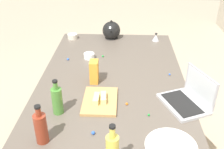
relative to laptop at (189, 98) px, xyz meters
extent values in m
cube|color=brown|center=(-0.28, -0.51, -0.51)|extent=(1.81, 1.03, 0.87)
cube|color=#60564C|center=(-0.28, -0.51, -0.06)|extent=(1.87, 1.09, 0.03)
cube|color=#B7B7BC|center=(0.02, -0.04, -0.04)|extent=(0.37, 0.32, 0.02)
cube|color=black|center=(0.02, -0.04, -0.03)|extent=(0.31, 0.25, 0.00)
cube|color=#B7B7BC|center=(-0.03, 0.07, 0.07)|extent=(0.28, 0.13, 0.20)
cube|color=silver|center=(-0.03, 0.07, 0.07)|extent=(0.25, 0.11, 0.18)
torus|color=white|center=(0.49, -0.19, 0.06)|extent=(0.25, 0.25, 0.01)
cylinder|color=maroon|center=(0.38, -0.85, 0.04)|extent=(0.07, 0.07, 0.17)
cylinder|color=maroon|center=(0.38, -0.85, 0.15)|extent=(0.03, 0.03, 0.05)
cylinder|color=black|center=(0.38, -0.85, 0.18)|extent=(0.03, 0.03, 0.01)
cylinder|color=#4C8C38|center=(0.13, -0.82, 0.04)|extent=(0.07, 0.07, 0.17)
cylinder|color=#4C8C38|center=(0.13, -0.82, 0.15)|extent=(0.03, 0.03, 0.05)
cylinder|color=black|center=(0.13, -0.82, 0.18)|extent=(0.03, 0.03, 0.01)
cylinder|color=#DBC64C|center=(0.55, -0.47, 0.18)|extent=(0.03, 0.03, 0.06)
cylinder|color=black|center=(0.55, -0.47, 0.22)|extent=(0.03, 0.03, 0.01)
cylinder|color=black|center=(-1.12, -0.55, -0.04)|extent=(0.13, 0.13, 0.01)
sphere|color=black|center=(-1.12, -0.55, 0.03)|extent=(0.18, 0.18, 0.18)
cone|color=black|center=(-1.03, -0.55, 0.05)|extent=(0.08, 0.03, 0.07)
sphere|color=black|center=(-1.12, -0.55, 0.13)|extent=(0.02, 0.02, 0.02)
cube|color=tan|center=(0.00, -0.57, -0.04)|extent=(0.31, 0.22, 0.02)
cube|color=#F4E58C|center=(0.02, -0.59, -0.01)|extent=(0.11, 0.04, 0.04)
cube|color=#F4E58C|center=(0.00, -0.55, -0.01)|extent=(0.11, 0.04, 0.04)
cylinder|color=white|center=(-0.64, -0.72, -0.02)|extent=(0.09, 0.09, 0.05)
cylinder|color=beige|center=(-1.08, -0.94, -0.02)|extent=(0.10, 0.10, 0.05)
cone|color=#B2B2B7|center=(-1.06, -0.11, -0.01)|extent=(0.07, 0.07, 0.07)
cylinder|color=black|center=(-1.06, -0.11, 0.03)|extent=(0.02, 0.02, 0.01)
cube|color=gold|center=(-0.25, -0.64, 0.04)|extent=(0.09, 0.06, 0.17)
sphere|color=green|center=(-0.67, -0.60, -0.04)|extent=(0.02, 0.02, 0.02)
sphere|color=blue|center=(0.31, -0.58, -0.04)|extent=(0.02, 0.02, 0.02)
sphere|color=blue|center=(-0.59, -0.90, -0.04)|extent=(0.02, 0.02, 0.02)
sphere|color=green|center=(0.13, -0.26, -0.04)|extent=(0.01, 0.01, 0.01)
sphere|color=orange|center=(0.03, -0.40, -0.04)|extent=(0.02, 0.02, 0.02)
sphere|color=blue|center=(-0.37, -0.07, -0.04)|extent=(0.02, 0.02, 0.02)
camera|label=1|loc=(1.45, -0.43, 0.99)|focal=43.18mm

